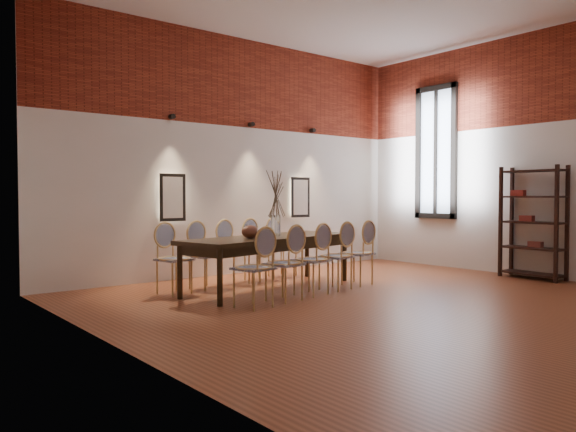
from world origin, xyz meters
TOP-DOWN VIEW (x-y plane):
  - floor at (0.00, 0.00)m, footprint 7.00×7.00m
  - wall_back at (0.00, 3.55)m, footprint 7.00×0.10m
  - wall_left at (-3.55, 0.00)m, footprint 0.10×7.00m
  - wall_right at (3.55, 0.00)m, footprint 0.10×7.00m
  - brick_band_back at (0.00, 3.48)m, footprint 7.00×0.02m
  - brick_band_right at (3.48, 0.00)m, footprint 0.02×7.00m
  - niche_left at (-1.30, 3.45)m, footprint 0.36×0.06m
  - niche_right at (1.30, 3.45)m, footprint 0.36×0.06m
  - spot_fixture_left at (-1.30, 3.42)m, footprint 0.08×0.10m
  - spot_fixture_mid at (0.20, 3.42)m, footprint 0.08×0.10m
  - spot_fixture_right at (1.60, 3.42)m, footprint 0.08×0.10m
  - window_glass at (3.46, 2.00)m, footprint 0.02×0.78m
  - window_frame at (3.44, 2.00)m, footprint 0.08×0.90m
  - window_mullion at (3.44, 2.00)m, footprint 0.06×0.06m
  - dining_table at (-0.60, 1.84)m, footprint 2.93×1.43m
  - chair_near_a at (-1.56, 0.91)m, footprint 0.52×0.52m
  - chair_near_b at (-1.01, 1.01)m, footprint 0.52×0.52m
  - chair_near_c at (-0.46, 1.12)m, footprint 0.52×0.52m
  - chair_near_d at (0.09, 1.23)m, footprint 0.52×0.52m
  - chair_near_e at (0.65, 1.34)m, footprint 0.52×0.52m
  - chair_far_a at (-1.84, 2.34)m, footprint 0.52×0.52m
  - chair_far_b at (-1.29, 2.45)m, footprint 0.52×0.52m
  - chair_far_c at (-0.74, 2.56)m, footprint 0.52×0.52m
  - chair_far_d at (-0.19, 2.67)m, footprint 0.52×0.52m
  - chair_far_e at (0.36, 2.77)m, footprint 0.52×0.52m
  - vase at (-0.48, 1.86)m, footprint 0.14×0.14m
  - dried_branches at (-0.48, 1.86)m, footprint 0.50×0.50m
  - bowl at (-1.04, 1.70)m, footprint 0.24×0.24m
  - book at (-0.78, 1.94)m, footprint 0.29×0.23m
  - shelving_rack at (3.28, 0.01)m, footprint 0.42×1.02m

SIDE VIEW (x-z plane):
  - floor at x=0.00m, z-range -0.02..0.00m
  - dining_table at x=-0.60m, z-range 0.00..0.75m
  - chair_near_a at x=-1.56m, z-range 0.00..0.94m
  - chair_near_b at x=-1.01m, z-range 0.00..0.94m
  - chair_near_c at x=-0.46m, z-range 0.00..0.94m
  - chair_near_d at x=0.09m, z-range 0.00..0.94m
  - chair_near_e at x=0.65m, z-range 0.00..0.94m
  - chair_far_a at x=-1.84m, z-range 0.00..0.94m
  - chair_far_b at x=-1.29m, z-range 0.00..0.94m
  - chair_far_c at x=-0.74m, z-range 0.00..0.94m
  - chair_far_d at x=-0.19m, z-range 0.00..0.94m
  - chair_far_e at x=0.36m, z-range 0.00..0.94m
  - book at x=-0.78m, z-range 0.75..0.78m
  - bowl at x=-1.04m, z-range 0.75..0.93m
  - vase at x=-0.48m, z-range 0.75..1.05m
  - shelving_rack at x=3.28m, z-range 0.00..1.80m
  - niche_left at x=-1.30m, z-range 0.97..1.63m
  - niche_right at x=1.30m, z-range 0.97..1.63m
  - dried_branches at x=-0.48m, z-range 1.00..1.70m
  - wall_back at x=0.00m, z-range 0.00..4.00m
  - wall_left at x=-3.55m, z-range 0.00..4.00m
  - wall_right at x=3.55m, z-range 0.00..4.00m
  - window_glass at x=3.46m, z-range 0.96..3.34m
  - window_frame at x=3.44m, z-range 0.90..3.40m
  - window_mullion at x=3.44m, z-range 0.95..3.35m
  - spot_fixture_left at x=-1.30m, z-range 2.51..2.59m
  - spot_fixture_mid at x=0.20m, z-range 2.51..2.59m
  - spot_fixture_right at x=1.60m, z-range 2.51..2.59m
  - brick_band_back at x=0.00m, z-range 2.50..4.00m
  - brick_band_right at x=3.48m, z-range 2.50..4.00m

